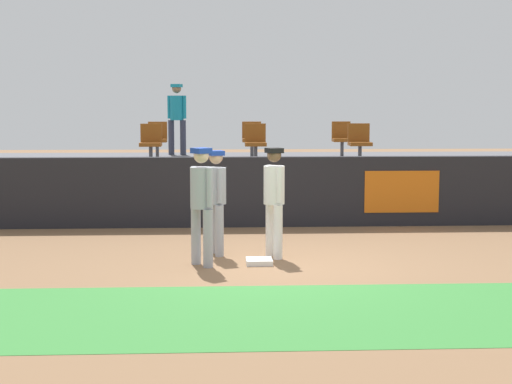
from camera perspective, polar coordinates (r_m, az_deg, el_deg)
The scene contains 15 objects.
ground_plane at distance 11.88m, azimuth 0.98°, elevation -5.43°, with size 60.00×60.00×0.00m, color #846042.
grass_foreground_strip at distance 9.25m, azimuth 2.10°, elevation -8.86°, with size 18.00×2.80×0.01m, color #388438.
first_base at distance 12.00m, azimuth 0.24°, elevation -5.10°, with size 0.40×0.40×0.08m, color white.
player_fielder_home at distance 12.38m, azimuth 1.33°, elevation -0.18°, with size 0.42×0.57×1.75m.
player_runner_visitor at distance 11.75m, azimuth -4.00°, elevation -0.43°, with size 0.48×0.48×1.79m.
player_coach_visitor at distance 12.61m, azimuth -2.93°, elevation -0.20°, with size 0.41×0.46×1.70m.
field_wall at distance 15.53m, azimuth 0.10°, elevation 0.02°, with size 18.00×0.26×1.40m.
bleacher_platform at distance 18.09m, azimuth -0.36°, elevation 0.59°, with size 18.00×4.80×1.18m, color #59595E.
seat_front_left at distance 16.93m, azimuth -7.70°, elevation 3.73°, with size 0.46×0.44×0.84m.
seat_front_center at distance 16.89m, azimuth -0.04°, elevation 3.78°, with size 0.46×0.44×0.84m.
seat_front_right at distance 17.15m, azimuth 7.58°, elevation 3.76°, with size 0.48×0.44×0.84m.
seat_back_center at distance 18.69m, azimuth -0.31°, elevation 4.04°, with size 0.46×0.44×0.84m.
seat_back_left at distance 18.72m, azimuth -7.23°, elevation 3.99°, with size 0.45×0.44×0.84m.
seat_back_right at distance 18.91m, azimuth 6.29°, elevation 4.03°, with size 0.45×0.44×0.84m.
spectator_hooded at distance 19.51m, azimuth -5.81°, elevation 5.70°, with size 0.47×0.42×1.75m.
Camera 1 is at (-0.77, -11.59, 2.46)m, focal length 54.68 mm.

